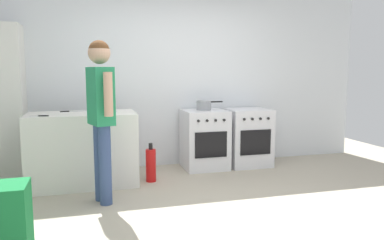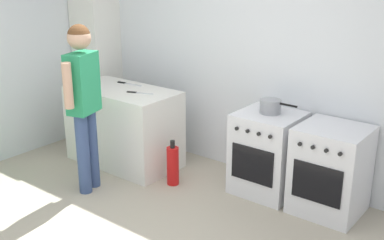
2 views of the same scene
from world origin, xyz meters
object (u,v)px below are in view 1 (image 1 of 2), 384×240
Objects in this scene: pot at (204,105)px; person at (101,106)px; knife_paring at (41,116)px; fire_extinguisher at (151,165)px; oven_right at (247,137)px; knife_bread at (73,111)px; knife_chef at (104,112)px; larder_cabinet at (5,103)px; oven_left at (205,139)px.

pot is 1.86m from person.
person is at bearing -37.61° from knife_paring.
fire_extinguisher is at bearing 5.46° from knife_paring.
knife_bread is (-2.48, -0.17, 0.48)m from oven_right.
person reaches higher than fire_extinguisher.
knife_paring is 1.45m from fire_extinguisher.
fire_extinguisher is at bearing -162.78° from oven_right.
knife_chef is 0.17× the size of person.
knife_bread reaches higher than fire_extinguisher.
larder_cabinet is at bearing 178.20° from pot.
knife_paring is at bearing -174.54° from fire_extinguisher.
oven_right is 2.53m from knife_bread.
knife_paring is at bearing -167.98° from oven_right.
knife_chef is at bearing -21.71° from larder_cabinet.
knife_chef is 0.74m from person.
larder_cabinet reaches higher than oven_right.
larder_cabinet is at bearing 133.90° from person.
oven_right is 2.19m from knife_chef.
larder_cabinet is (-2.65, 0.10, 0.57)m from oven_left.
knife_bread is 0.18× the size of larder_cabinet.
knife_bread and knife_chef have the same top height.
knife_paring reaches higher than fire_extinguisher.
larder_cabinet is (-3.32, 0.10, 0.57)m from oven_right.
oven_left is 1.55m from knife_chef.
person is at bearing -94.99° from knife_chef.
pot is at bearing 15.87° from knife_chef.
knife_bread is 0.70× the size of fire_extinguisher.
pot reaches higher than knife_bread.
knife_bread and knife_paring have the same top height.
oven_right is 2.42× the size of knife_bread.
oven_left is 0.67m from oven_right.
knife_bread is at bearing -174.67° from oven_left.
knife_bread is at bearing 51.74° from knife_paring.
knife_paring is at bearing -164.37° from oven_left.
knife_chef is at bearing 170.51° from fire_extinguisher.
pot is 1.12× the size of knife_bread.
knife_paring is at bearing 142.39° from person.
knife_chef is (-1.42, -0.40, -0.02)m from pot.
pot is at bearing 178.41° from oven_right.
oven_left reaches higher than fire_extinguisher.
person is at bearing -142.88° from pot.
person is at bearing -152.95° from oven_right.
knife_chef is at bearing -164.13° from pot.
pot reaches higher than oven_left.
oven_right is at bearing 27.05° from person.
oven_left is at bearing -72.41° from pot.
larder_cabinet is (-1.16, 1.21, -0.05)m from person.
oven_right is at bearing 10.39° from knife_chef.
oven_right is 2.92m from knife_paring.
knife_bread is 0.55m from knife_paring.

